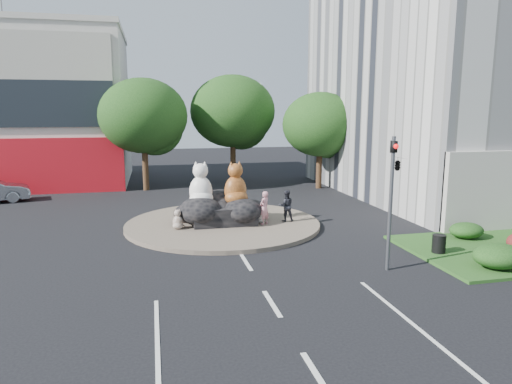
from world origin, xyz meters
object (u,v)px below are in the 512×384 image
cat_white (201,183)px  pedestrian_pink (264,208)px  kitten_white (259,215)px  pedestrian_dark (286,206)px  kitten_calico (178,219)px  litter_bin (439,244)px  cat_tabby (235,183)px

cat_white → pedestrian_pink: 3.48m
kitten_white → pedestrian_dark: size_ratio=0.48×
pedestrian_pink → pedestrian_dark: 1.32m
cat_white → kitten_white: bearing=4.8°
kitten_calico → litter_bin: kitten_calico is taller
cat_white → kitten_white: cat_white is taller
pedestrian_dark → litter_bin: pedestrian_dark is taller
kitten_calico → cat_tabby: bearing=45.8°
cat_white → cat_tabby: cat_white is taller
cat_tabby → pedestrian_dark: size_ratio=1.37×
cat_tabby → pedestrian_pink: (1.31, -0.97, -1.18)m
kitten_white → cat_white: bearing=131.1°
kitten_white → pedestrian_pink: 0.65m
pedestrian_dark → litter_bin: size_ratio=2.18×
cat_tabby → kitten_calico: (-3.04, -0.91, -1.53)m
cat_white → litter_bin: size_ratio=3.03×
kitten_calico → pedestrian_pink: 4.36m
cat_tabby → litter_bin: cat_tabby is taller
kitten_calico → kitten_white: kitten_calico is taller
cat_white → litter_bin: 11.57m
kitten_white → litter_bin: (6.13, -6.34, -0.10)m
kitten_calico → litter_bin: size_ratio=1.33×
cat_tabby → litter_bin: bearing=-55.8°
litter_bin → kitten_calico: bearing=149.9°
cat_white → pedestrian_dark: cat_white is taller
kitten_calico → pedestrian_pink: size_ratio=0.59×
kitten_white → pedestrian_dark: (1.43, -0.04, 0.43)m
kitten_calico → cat_white: bearing=68.4°
cat_white → pedestrian_pink: size_ratio=1.34×
kitten_calico → kitten_white: size_ratio=1.28×
litter_bin → cat_white: bearing=142.2°
cat_white → cat_tabby: 1.78m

